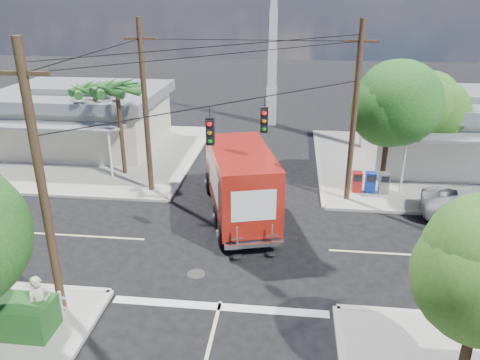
# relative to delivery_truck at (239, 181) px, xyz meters

# --- Properties ---
(ground) EXTENTS (120.00, 120.00, 0.00)m
(ground) POSITION_rel_delivery_truck_xyz_m (0.12, -2.84, -1.80)
(ground) COLOR black
(ground) RESTS_ON ground
(sidewalk_ne) EXTENTS (14.12, 14.12, 0.14)m
(sidewalk_ne) POSITION_rel_delivery_truck_xyz_m (11.00, 8.04, -1.73)
(sidewalk_ne) COLOR gray
(sidewalk_ne) RESTS_ON ground
(sidewalk_nw) EXTENTS (14.12, 14.12, 0.14)m
(sidewalk_nw) POSITION_rel_delivery_truck_xyz_m (-10.76, 8.04, -1.73)
(sidewalk_nw) COLOR gray
(sidewalk_nw) RESTS_ON ground
(road_markings) EXTENTS (32.00, 32.00, 0.01)m
(road_markings) POSITION_rel_delivery_truck_xyz_m (0.12, -4.31, -1.79)
(road_markings) COLOR beige
(road_markings) RESTS_ON ground
(building_ne) EXTENTS (11.80, 10.20, 4.50)m
(building_ne) POSITION_rel_delivery_truck_xyz_m (12.62, 9.13, 0.52)
(building_ne) COLOR white
(building_ne) RESTS_ON sidewalk_ne
(building_nw) EXTENTS (10.80, 10.20, 4.30)m
(building_nw) POSITION_rel_delivery_truck_xyz_m (-11.88, 9.62, 0.42)
(building_nw) COLOR beige
(building_nw) RESTS_ON sidewalk_nw
(radio_tower) EXTENTS (0.80, 0.80, 17.00)m
(radio_tower) POSITION_rel_delivery_truck_xyz_m (0.62, 17.16, 3.84)
(radio_tower) COLOR silver
(radio_tower) RESTS_ON ground
(tree_ne_front) EXTENTS (4.21, 4.14, 6.66)m
(tree_ne_front) POSITION_rel_delivery_truck_xyz_m (7.33, 3.92, 2.97)
(tree_ne_front) COLOR #422D1C
(tree_ne_front) RESTS_ON sidewalk_ne
(tree_ne_back) EXTENTS (3.77, 3.66, 5.82)m
(tree_ne_back) POSITION_rel_delivery_truck_xyz_m (9.93, 6.12, 2.39)
(tree_ne_back) COLOR #422D1C
(tree_ne_back) RESTS_ON sidewalk_ne
(palm_nw_front) EXTENTS (3.01, 3.08, 5.59)m
(palm_nw_front) POSITION_rel_delivery_truck_xyz_m (-7.38, 4.66, 3.24)
(palm_nw_front) COLOR #422D1C
(palm_nw_front) RESTS_ON sidewalk_nw
(palm_nw_back) EXTENTS (3.01, 3.08, 5.19)m
(palm_nw_back) POSITION_rel_delivery_truck_xyz_m (-9.38, 6.16, 2.87)
(palm_nw_back) COLOR #422D1C
(palm_nw_back) RESTS_ON sidewalk_nw
(utility_poles) EXTENTS (12.00, 10.68, 9.00)m
(utility_poles) POSITION_rel_delivery_truck_xyz_m (-1.46, -1.24, 2.87)
(utility_poles) COLOR #473321
(utility_poles) RESTS_ON ground
(vending_boxes) EXTENTS (1.90, 0.50, 1.10)m
(vending_boxes) POSITION_rel_delivery_truck_xyz_m (6.62, 3.36, -1.11)
(vending_boxes) COLOR #A61815
(vending_boxes) RESTS_ON sidewalk_ne
(delivery_truck) EXTENTS (4.48, 8.52, 3.54)m
(delivery_truck) POSITION_rel_delivery_truck_xyz_m (0.00, 0.00, 0.00)
(delivery_truck) COLOR black
(delivery_truck) RESTS_ON ground
(pedestrian) EXTENTS (0.81, 0.78, 1.87)m
(pedestrian) POSITION_rel_delivery_truck_xyz_m (-5.20, -9.01, -0.72)
(pedestrian) COLOR beige
(pedestrian) RESTS_ON sidewalk_sw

